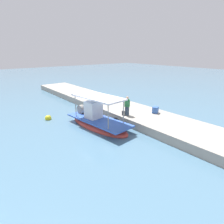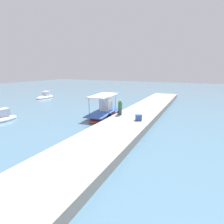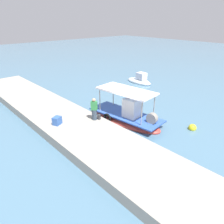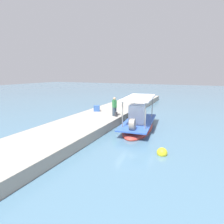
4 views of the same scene
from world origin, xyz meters
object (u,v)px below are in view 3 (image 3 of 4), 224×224
mooring_bollard (99,117)px  cargo_crate (57,121)px  main_fishing_boat (127,116)px  fisherman_near_bollard (94,110)px  marker_buoy (192,128)px  moored_boat_near (139,81)px

mooring_bollard → cargo_crate: (-1.30, -2.65, 0.09)m
main_fishing_boat → fisherman_near_bollard: size_ratio=3.89×
marker_buoy → main_fishing_boat: bearing=-147.6°
main_fishing_boat → cargo_crate: (-1.96, -4.83, 0.50)m
fisherman_near_bollard → marker_buoy: bearing=45.5°
cargo_crate → marker_buoy: size_ratio=0.99×
cargo_crate → main_fishing_boat: bearing=67.9°
cargo_crate → moored_boat_near: size_ratio=0.16×
fisherman_near_bollard → moored_boat_near: fisherman_near_bollard is taller
moored_boat_near → fisherman_near_bollard: bearing=-63.6°
mooring_bollard → marker_buoy: size_ratio=0.65×
main_fishing_boat → mooring_bollard: 2.32m
mooring_bollard → cargo_crate: cargo_crate is taller
fisherman_near_bollard → cargo_crate: (-1.11, -2.39, -0.46)m
fisherman_near_bollard → mooring_bollard: bearing=53.1°
main_fishing_boat → fisherman_near_bollard: (-0.86, -2.44, 0.96)m
main_fishing_boat → moored_boat_near: main_fishing_boat is taller
fisherman_near_bollard → mooring_bollard: size_ratio=4.38×
moored_boat_near → cargo_crate: bearing=-71.8°
fisherman_near_bollard → mooring_bollard: 0.64m
main_fishing_boat → marker_buoy: (4.11, 2.61, -0.33)m
fisherman_near_bollard → moored_boat_near: 12.72m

